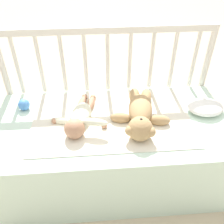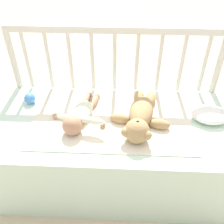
{
  "view_description": "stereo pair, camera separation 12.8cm",
  "coord_description": "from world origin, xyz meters",
  "px_view_note": "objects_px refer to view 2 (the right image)",
  "views": [
    {
      "loc": [
        -0.08,
        -0.99,
        1.28
      ],
      "look_at": [
        0.0,
        0.01,
        0.49
      ],
      "focal_mm": 40.0,
      "sensor_mm": 36.0,
      "label": 1
    },
    {
      "loc": [
        0.05,
        -0.99,
        1.28
      ],
      "look_at": [
        0.0,
        0.01,
        0.49
      ],
      "focal_mm": 40.0,
      "sensor_mm": 36.0,
      "label": 2
    }
  ],
  "objects_px": {
    "baby": "(80,115)",
    "toy_ball": "(30,98)",
    "small_pillow": "(210,115)",
    "teddy_bear": "(140,116)"
  },
  "relations": [
    {
      "from": "baby",
      "to": "toy_ball",
      "type": "distance_m",
      "value": 0.34
    },
    {
      "from": "toy_ball",
      "to": "small_pillow",
      "type": "xyz_separation_m",
      "value": [
        0.99,
        -0.1,
        -0.0
      ]
    },
    {
      "from": "baby",
      "to": "toy_ball",
      "type": "bearing_deg",
      "value": 155.18
    },
    {
      "from": "teddy_bear",
      "to": "baby",
      "type": "relative_size",
      "value": 1.18
    },
    {
      "from": "baby",
      "to": "small_pillow",
      "type": "relative_size",
      "value": 1.95
    },
    {
      "from": "teddy_bear",
      "to": "toy_ball",
      "type": "relative_size",
      "value": 7.03
    },
    {
      "from": "teddy_bear",
      "to": "baby",
      "type": "height_order",
      "value": "teddy_bear"
    },
    {
      "from": "teddy_bear",
      "to": "small_pillow",
      "type": "bearing_deg",
      "value": 8.24
    },
    {
      "from": "baby",
      "to": "toy_ball",
      "type": "xyz_separation_m",
      "value": [
        -0.31,
        0.14,
        -0.01
      ]
    },
    {
      "from": "baby",
      "to": "small_pillow",
      "type": "xyz_separation_m",
      "value": [
        0.68,
        0.04,
        -0.01
      ]
    }
  ]
}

